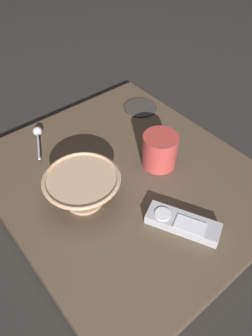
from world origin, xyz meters
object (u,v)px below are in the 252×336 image
(cereal_bowl, at_px, (83,188))
(drink_coaster, at_px, (141,107))
(tv_remote_near, at_px, (181,224))
(coffee_mug, at_px, (160,150))
(teaspoon, at_px, (38,134))

(cereal_bowl, bearing_deg, drink_coaster, 119.63)
(cereal_bowl, height_order, tv_remote_near, cereal_bowl)
(coffee_mug, height_order, drink_coaster, coffee_mug)
(drink_coaster, bearing_deg, tv_remote_near, -29.91)
(coffee_mug, distance_m, drink_coaster, 0.24)
(cereal_bowl, bearing_deg, tv_remote_near, 31.39)
(tv_remote_near, height_order, drink_coaster, tv_remote_near)
(coffee_mug, xyz_separation_m, drink_coaster, (-0.20, 0.12, -0.04))
(teaspoon, relative_size, drink_coaster, 1.16)
(coffee_mug, relative_size, teaspoon, 0.74)
(cereal_bowl, xyz_separation_m, tv_remote_near, (0.19, 0.11, -0.03))
(cereal_bowl, height_order, coffee_mug, coffee_mug)
(teaspoon, height_order, tv_remote_near, same)
(coffee_mug, xyz_separation_m, teaspoon, (-0.28, -0.18, -0.03))
(drink_coaster, bearing_deg, cereal_bowl, -60.37)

